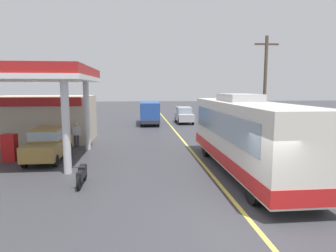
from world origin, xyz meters
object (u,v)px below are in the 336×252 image
(coach_bus_main, at_px, (245,136))
(motorcycle_parked_forecourt, at_px, (82,174))
(minibus_opposing_lane, at_px, (149,111))
(car_at_pump, at_px, (49,142))
(pedestrian_near_pump, at_px, (76,134))
(car_trailing_behind_bus, at_px, (184,114))

(coach_bus_main, relative_size, motorcycle_parked_forecourt, 6.13)
(minibus_opposing_lane, distance_m, motorcycle_parked_forecourt, 20.60)
(car_at_pump, height_order, pedestrian_near_pump, car_at_pump)
(minibus_opposing_lane, bearing_deg, coach_bus_main, -78.44)
(motorcycle_parked_forecourt, relative_size, car_trailing_behind_bus, 0.43)
(car_at_pump, relative_size, minibus_opposing_lane, 0.69)
(coach_bus_main, distance_m, car_at_pump, 10.55)
(coach_bus_main, bearing_deg, car_trailing_behind_bus, 89.74)
(car_at_pump, bearing_deg, car_trailing_behind_bus, 58.29)
(coach_bus_main, xyz_separation_m, car_trailing_behind_bus, (0.09, 19.62, -0.71))
(motorcycle_parked_forecourt, bearing_deg, minibus_opposing_lane, 80.27)
(minibus_opposing_lane, height_order, motorcycle_parked_forecourt, minibus_opposing_lane)
(coach_bus_main, height_order, pedestrian_near_pump, coach_bus_main)
(motorcycle_parked_forecourt, distance_m, car_trailing_behind_bus, 22.17)
(pedestrian_near_pump, bearing_deg, motorcycle_parked_forecourt, -76.84)
(coach_bus_main, height_order, motorcycle_parked_forecourt, coach_bus_main)
(pedestrian_near_pump, bearing_deg, coach_bus_main, -36.07)
(car_trailing_behind_bus, bearing_deg, motorcycle_parked_forecourt, -109.67)
(coach_bus_main, relative_size, minibus_opposing_lane, 1.80)
(coach_bus_main, relative_size, car_trailing_behind_bus, 2.63)
(motorcycle_parked_forecourt, distance_m, pedestrian_near_pump, 8.20)
(car_at_pump, distance_m, motorcycle_parked_forecourt, 5.28)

